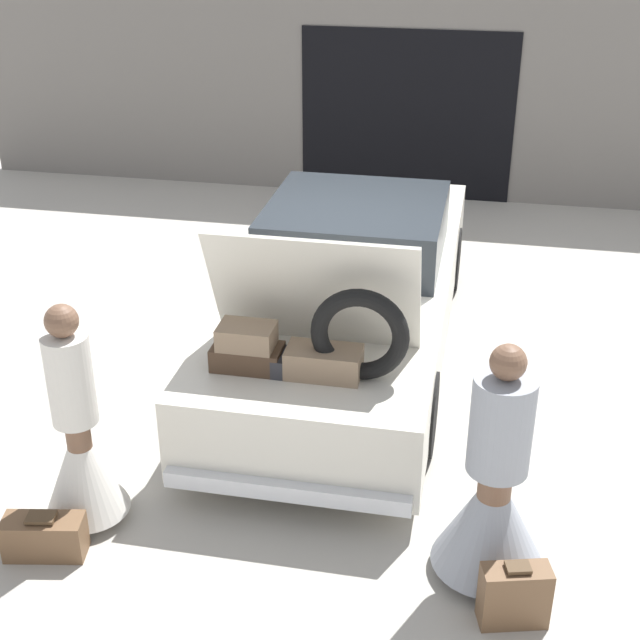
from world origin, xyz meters
The scene contains 7 objects.
ground_plane centered at (0.00, 0.00, 0.00)m, with size 40.00×40.00×0.00m, color #ADA89E.
garage_wall_back centered at (0.00, 4.52, 1.39)m, with size 12.00×0.14×2.80m.
car centered at (0.00, 0.00, 0.61)m, with size 1.82×5.10×1.80m.
person_left centered at (-1.35, -2.74, 0.58)m, with size 0.57×0.57×1.63m.
person_right centered at (1.35, -2.73, 0.57)m, with size 0.71×0.71×1.63m.
suitcase_beside_left_person centered at (-1.47, -3.14, 0.14)m, with size 0.55×0.31×0.31m.
suitcase_beside_right_person centered at (1.51, -3.14, 0.20)m, with size 0.43×0.27×0.43m.
Camera 1 is at (1.16, -7.20, 4.00)m, focal length 50.00 mm.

